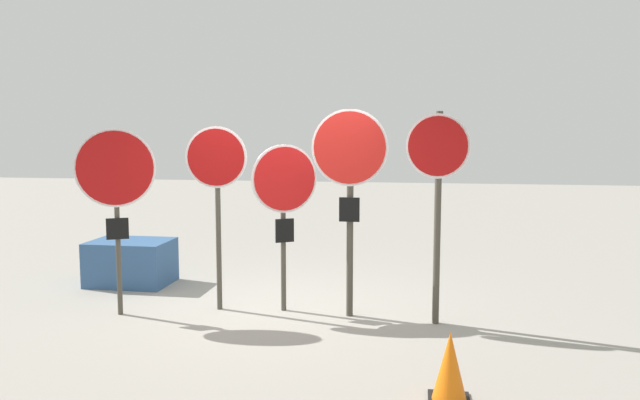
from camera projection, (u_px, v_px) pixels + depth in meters
name	position (u px, v px, depth m)	size (l,w,h in m)	color
ground_plane	(281.00, 315.00, 7.65)	(40.00, 40.00, 0.00)	gray
stop_sign_0	(116.00, 180.00, 7.44)	(0.85, 0.45, 2.28)	#474238
stop_sign_1	(217.00, 176.00, 7.66)	(0.75, 0.17, 2.30)	#474238
stop_sign_2	(284.00, 191.00, 7.64)	(0.73, 0.46, 2.09)	#474238
stop_sign_3	(350.00, 170.00, 7.37)	(0.91, 0.14, 2.51)	#474238
stop_sign_4	(438.00, 175.00, 7.08)	(0.72, 0.20, 2.47)	#474238
traffic_cone_0	(450.00, 367.00, 5.17)	(0.35, 0.35, 0.60)	black
storage_crate	(131.00, 262.00, 9.16)	(1.15, 0.82, 0.65)	#335684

